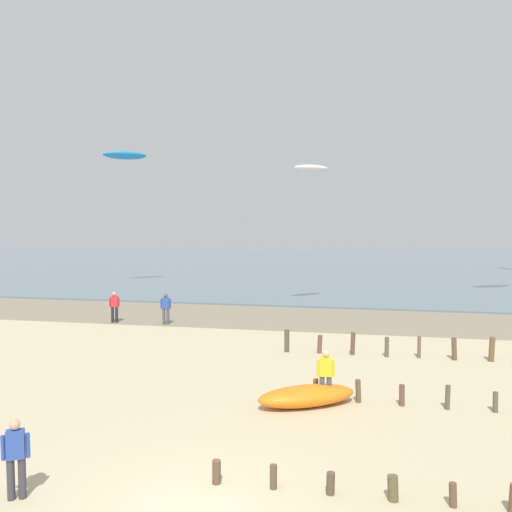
# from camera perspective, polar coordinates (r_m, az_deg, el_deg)

# --- Properties ---
(ground_plane) EXTENTS (160.00, 160.00, 0.00)m
(ground_plane) POSITION_cam_1_polar(r_m,az_deg,el_deg) (12.39, -6.61, -24.47)
(ground_plane) COLOR #C6B58C
(wet_sand_strip) EXTENTS (120.00, 7.34, 0.01)m
(wet_sand_strip) POSITION_cam_1_polar(r_m,az_deg,el_deg) (32.08, 5.00, -6.39)
(wet_sand_strip) COLOR gray
(wet_sand_strip) RESTS_ON ground
(sea) EXTENTS (160.00, 70.00, 0.10)m
(sea) POSITION_cam_1_polar(r_m,az_deg,el_deg) (70.34, 8.40, -0.54)
(sea) COLOR slate
(sea) RESTS_ON ground
(groyne_near) EXTENTS (11.35, 0.30, 0.67)m
(groyne_near) POSITION_cam_1_polar(r_m,az_deg,el_deg) (13.15, 24.76, -21.67)
(groyne_near) COLOR brown
(groyne_near) RESTS_ON ground
(groyne_far) EXTENTS (16.87, 0.31, 1.01)m
(groyne_far) POSITION_cam_1_polar(r_m,az_deg,el_deg) (24.64, 22.25, -8.96)
(groyne_far) COLOR brown
(groyne_far) RESTS_ON ground
(person_mid_beach) EXTENTS (0.54, 0.33, 1.71)m
(person_mid_beach) POSITION_cam_1_polar(r_m,az_deg,el_deg) (31.62, -14.31, -4.99)
(person_mid_beach) COLOR #232328
(person_mid_beach) RESTS_ON ground
(person_by_waterline) EXTENTS (0.51, 0.36, 1.71)m
(person_by_waterline) POSITION_cam_1_polar(r_m,az_deg,el_deg) (13.30, -23.40, -18.33)
(person_by_waterline) COLOR #383842
(person_by_waterline) RESTS_ON ground
(person_left_flank) EXTENTS (0.57, 0.26, 1.71)m
(person_left_flank) POSITION_cam_1_polar(r_m,az_deg,el_deg) (17.99, 7.15, -12.00)
(person_left_flank) COLOR #4C4C56
(person_left_flank) RESTS_ON ground
(person_right_flank) EXTENTS (0.55, 0.31, 1.71)m
(person_right_flank) POSITION_cam_1_polar(r_m,az_deg,el_deg) (30.52, -9.23, -5.24)
(person_right_flank) COLOR #4C4C56
(person_right_flank) RESTS_ON ground
(grounded_kite) EXTENTS (3.34, 2.54, 0.64)m
(grounded_kite) POSITION_cam_1_polar(r_m,az_deg,el_deg) (17.89, 5.20, -14.09)
(grounded_kite) COLOR orange
(grounded_kite) RESTS_ON ground
(kite_aloft_1) EXTENTS (3.47, 3.02, 0.89)m
(kite_aloft_1) POSITION_cam_1_polar(r_m,az_deg,el_deg) (45.85, -13.30, 10.03)
(kite_aloft_1) COLOR #2384D1
(kite_aloft_2) EXTENTS (2.48, 2.35, 0.49)m
(kite_aloft_2) POSITION_cam_1_polar(r_m,az_deg,el_deg) (34.76, 5.71, 8.95)
(kite_aloft_2) COLOR white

